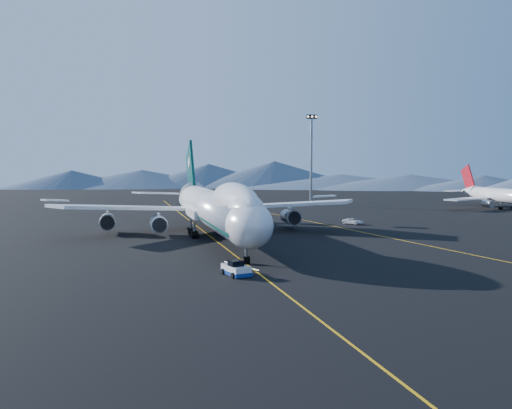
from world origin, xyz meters
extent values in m
plane|color=black|center=(0.00, 0.00, 0.00)|extent=(500.00, 500.00, 0.00)
cube|color=#E39F0D|center=(0.00, 0.00, 0.01)|extent=(0.25, 220.00, 0.01)
cube|color=#E39F0D|center=(30.00, 10.00, 0.01)|extent=(28.08, 198.09, 0.01)
cone|color=#485A70|center=(-40.81, 231.43, 6.00)|extent=(100.00, 100.00, 12.00)
cone|color=#485A70|center=(36.76, 232.11, 6.00)|extent=(100.00, 100.00, 12.00)
cone|color=#485A70|center=(110.33, 207.49, 6.00)|extent=(100.00, 100.00, 12.00)
cone|color=#485A70|center=(171.87, 160.27, 6.00)|extent=(100.00, 100.00, 12.00)
cylinder|color=silver|center=(0.00, 0.00, 5.60)|extent=(6.50, 56.00, 6.50)
ellipsoid|color=silver|center=(0.00, -28.00, 5.60)|extent=(6.50, 10.40, 6.50)
ellipsoid|color=silver|center=(0.00, -18.50, 8.10)|extent=(5.13, 25.16, 5.85)
cube|color=black|center=(0.00, -30.00, 6.80)|extent=(3.60, 1.61, 1.29)
cone|color=silver|center=(0.00, 33.00, 6.40)|extent=(6.50, 12.00, 6.50)
cube|color=#03382F|center=(0.00, 1.00, 4.70)|extent=(6.24, 60.00, 1.10)
cube|color=silver|center=(0.00, 5.50, 4.50)|extent=(7.50, 13.00, 1.60)
cube|color=silver|center=(-14.50, 11.50, 5.20)|extent=(30.62, 23.28, 2.83)
cube|color=silver|center=(14.50, 11.50, 5.20)|extent=(30.62, 23.28, 2.83)
cylinder|color=slate|center=(-9.50, 7.50, 2.40)|extent=(2.90, 5.50, 2.90)
cylinder|color=slate|center=(-19.00, 14.00, 2.40)|extent=(2.90, 5.50, 2.90)
cylinder|color=slate|center=(9.50, 7.50, 2.40)|extent=(2.90, 5.50, 2.90)
cylinder|color=slate|center=(19.00, 14.00, 2.40)|extent=(2.90, 5.50, 2.90)
cube|color=#03382F|center=(0.00, 32.00, 11.40)|extent=(0.55, 14.11, 15.94)
cube|color=silver|center=(-7.50, 34.50, 6.80)|extent=(12.39, 9.47, 0.98)
cube|color=silver|center=(7.50, 34.50, 6.80)|extent=(12.39, 9.47, 0.98)
cylinder|color=black|center=(0.00, -26.50, 0.55)|extent=(0.90, 1.10, 1.10)
cube|color=silver|center=(-3.00, -33.96, 0.74)|extent=(3.17, 4.73, 1.08)
cube|color=navy|center=(-3.00, -33.96, 0.34)|extent=(3.31, 4.95, 0.49)
cube|color=black|center=(-3.00, -33.96, 1.53)|extent=(1.92, 1.92, 0.89)
cone|color=silver|center=(96.99, 64.38, 4.57)|extent=(4.35, 8.01, 4.35)
cube|color=silver|center=(85.55, 48.37, 3.20)|extent=(19.21, 12.97, 0.40)
cylinder|color=slate|center=(90.70, 45.51, 1.83)|extent=(2.17, 4.00, 2.17)
cube|color=maroon|center=(96.99, 64.95, 8.92)|extent=(0.40, 7.80, 9.22)
imported|color=white|center=(35.18, 17.66, 0.68)|extent=(4.49, 5.33, 1.36)
cylinder|color=black|center=(44.99, 74.26, 0.23)|extent=(2.75, 2.75, 0.46)
cylinder|color=slate|center=(44.99, 74.26, 14.32)|extent=(0.80, 0.80, 28.64)
cube|color=black|center=(44.99, 74.26, 28.99)|extent=(3.67, 0.92, 1.37)
camera|label=1|loc=(-17.45, -102.54, 13.93)|focal=40.00mm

